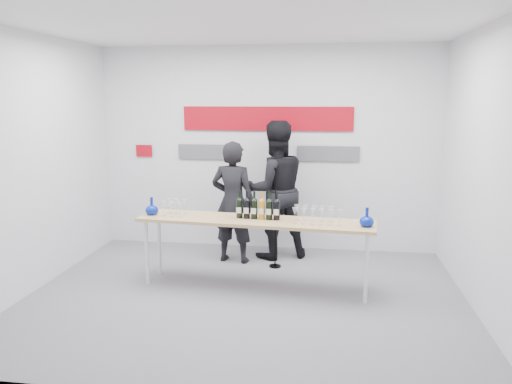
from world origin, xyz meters
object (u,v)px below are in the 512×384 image
Objects in this scene: mic_stand at (275,237)px; tasting_table at (255,225)px; presenter_right at (275,190)px; presenter_left at (233,202)px.

tasting_table is at bearing -97.96° from mic_stand.
tasting_table is 1.46× the size of presenter_right.
tasting_table is 2.07× the size of mic_stand.
mic_stand is (0.16, 0.76, -0.36)m from tasting_table.
presenter_right is 0.72m from mic_stand.
tasting_table is 1.24m from presenter_right.
presenter_left is 0.63m from presenter_right.
presenter_left reaches higher than mic_stand.
presenter_right is at bearing 89.70° from tasting_table.
tasting_table is 1.69× the size of presenter_left.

